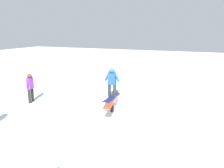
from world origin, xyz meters
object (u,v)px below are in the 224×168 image
object	(u,v)px
loose_snowboard_white	(197,108)
bystander_purple	(30,86)
main_rider_on_rail	(112,84)
rail_feature	(112,100)

from	to	relation	value
loose_snowboard_white	bystander_purple	bearing A→B (deg)	-141.82
main_rider_on_rail	loose_snowboard_white	size ratio (longest dim) A/B	0.96
rail_feature	main_rider_on_rail	bearing A→B (deg)	0.00
rail_feature	loose_snowboard_white	distance (m)	3.93
rail_feature	bystander_purple	size ratio (longest dim) A/B	1.73
loose_snowboard_white	rail_feature	bearing A→B (deg)	-128.90
main_rider_on_rail	rail_feature	bearing A→B (deg)	0.00
loose_snowboard_white	main_rider_on_rail	bearing A→B (deg)	-128.90
rail_feature	loose_snowboard_white	bearing A→B (deg)	106.30
bystander_purple	loose_snowboard_white	world-z (taller)	bystander_purple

